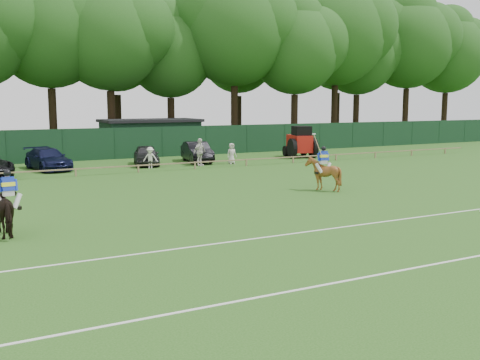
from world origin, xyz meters
TOP-DOWN VIEW (x-y plane):
  - ground at (0.00, 0.00)m, footprint 160.00×160.00m
  - horse_dark at (-8.26, 3.46)m, footprint 1.14×2.14m
  - horse_chestnut at (7.15, 6.34)m, footprint 1.70×1.83m
  - sedan_navy at (-3.92, 22.24)m, footprint 2.82×5.26m
  - hatch_grey at (2.82, 21.81)m, footprint 2.76×4.55m
  - estate_black at (6.89, 21.94)m, footprint 2.44×4.88m
  - spectator_left at (2.42, 19.75)m, footprint 1.09×0.88m
  - spectator_mid at (6.04, 19.53)m, footprint 1.25×0.94m
  - spectator_right at (8.63, 19.58)m, footprint 0.76×0.51m
  - rider_dark at (-8.26, 3.45)m, footprint 0.94×0.41m
  - rider_chestnut at (7.14, 6.33)m, footprint 0.93×0.67m
  - pitch_lines at (0.00, -3.50)m, footprint 60.00×5.10m
  - pitch_rail at (0.00, 18.00)m, footprint 62.10×0.10m
  - perimeter_fence at (0.00, 27.00)m, footprint 92.08×0.08m
  - utility_shed at (6.00, 30.00)m, footprint 8.40×4.40m
  - tree_row at (2.00, 35.00)m, footprint 96.00×12.00m
  - tractor at (15.88, 21.34)m, footprint 2.67×3.43m

SIDE VIEW (x-z plane):
  - ground at x=0.00m, z-range 0.00..0.00m
  - tree_row at x=2.00m, z-range -10.50..10.50m
  - pitch_lines at x=0.00m, z-range 0.00..0.01m
  - pitch_rail at x=0.00m, z-range 0.20..0.70m
  - hatch_grey at x=2.82m, z-range 0.00..1.45m
  - sedan_navy at x=-3.92m, z-range 0.00..1.45m
  - spectator_left at x=2.42m, z-range 0.00..1.47m
  - spectator_right at x=8.63m, z-range 0.00..1.53m
  - estate_black at x=6.89m, z-range 0.00..1.54m
  - horse_dark at x=-8.26m, z-range 0.00..1.74m
  - horse_chestnut at x=7.15m, z-range 0.00..1.75m
  - spectator_mid at x=6.04m, z-range 0.00..1.97m
  - tractor at x=15.88m, z-range -0.07..2.50m
  - perimeter_fence at x=0.00m, z-range 0.00..2.50m
  - utility_shed at x=6.00m, z-range 0.02..3.06m
  - rider_dark at x=-8.26m, z-range 0.93..2.34m
  - rider_chestnut at x=7.14m, z-range 0.63..2.68m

